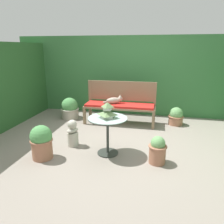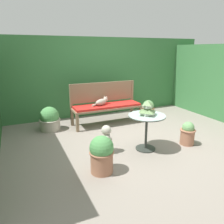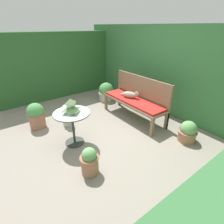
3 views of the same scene
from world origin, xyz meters
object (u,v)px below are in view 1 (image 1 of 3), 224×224
Objects in this scene: garden_bust at (73,134)px; potted_plant_bench_left at (70,109)px; pagoda_birdhouse at (108,111)px; potted_plant_path_edge at (42,142)px; patio_table at (108,126)px; potted_plant_patio_mid at (176,117)px; potted_plant_table_near at (158,150)px; cat at (114,100)px; garden_bench at (120,107)px.

potted_plant_bench_left reaches higher than garden_bust.
potted_plant_path_edge is (-1.01, -0.39, -0.47)m from pagoda_birdhouse.
potted_plant_patio_mid is at bearing 55.44° from patio_table.
potted_plant_patio_mid is 2.65m from potted_plant_bench_left.
garden_bust is at bearing 168.52° from potted_plant_table_near.
cat reaches higher than potted_plant_path_edge.
potted_plant_patio_mid is at bearing 8.91° from garden_bench.
potted_plant_bench_left is at bearing 140.31° from potted_plant_table_near.
cat is at bearing 97.82° from patio_table.
potted_plant_bench_left reaches higher than potted_plant_table_near.
pagoda_birdhouse is at bearing -86.84° from garden_bench.
garden_bench is 3.99× the size of potted_plant_patio_mid.
pagoda_birdhouse is 1.01m from potted_plant_table_near.
pagoda_birdhouse reaches higher than potted_plant_patio_mid.
potted_plant_patio_mid is at bearing 78.49° from potted_plant_table_near.
cat is 2.16m from potted_plant_path_edge.
pagoda_birdhouse reaches higher than potted_plant_path_edge.
patio_table is 0.25m from pagoda_birdhouse.
garden_bench is 1.58m from patio_table.
patio_table reaches higher than garden_bust.
patio_table reaches higher than potted_plant_patio_mid.
garden_bench is 1.97m from potted_plant_table_near.
cat reaches higher than patio_table.
patio_table is 2.19m from potted_plant_patio_mid.
potted_plant_bench_left is (-0.41, 2.12, -0.05)m from potted_plant_path_edge.
garden_bench is 3.14× the size of potted_plant_bench_left.
garden_bust is 1.72m from potted_plant_bench_left.
pagoda_birdhouse is 2.24m from potted_plant_patio_mid.
pagoda_birdhouse is at bearing 0.00° from patio_table.
potted_plant_table_near is 0.84× the size of potted_plant_bench_left.
garden_bench is at bearing 118.18° from potted_plant_table_near.
potted_plant_table_near is at bearing -101.51° from potted_plant_patio_mid.
patio_table is 2.46× the size of pagoda_birdhouse.
patio_table is (0.22, -1.60, -0.05)m from cat.
potted_plant_path_edge is 2.16m from potted_plant_bench_left.
garden_bench is 1.55m from garden_bust.
pagoda_birdhouse is 0.47× the size of potted_plant_path_edge.
patio_table is 1.46× the size of potted_plant_table_near.
patio_table is 0.90m from potted_plant_table_near.
garden_bust is 0.95× the size of potted_plant_bench_left.
potted_plant_path_edge is at bearing -135.86° from potted_plant_patio_mid.
cat is 0.90× the size of garden_bust.
potted_plant_bench_left is (-0.72, 1.56, 0.01)m from garden_bust.
potted_plant_path_edge is 1.07× the size of potted_plant_bench_left.
potted_plant_patio_mid is at bearing 55.44° from pagoda_birdhouse.
potted_plant_table_near is (1.54, -0.31, -0.02)m from garden_bust.
potted_plant_patio_mid is at bearing 1.28° from potted_plant_bench_left.
cat reaches higher than garden_bust.
cat is at bearing 172.75° from garden_bench.
potted_plant_path_edge is at bearing -158.89° from pagoda_birdhouse.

